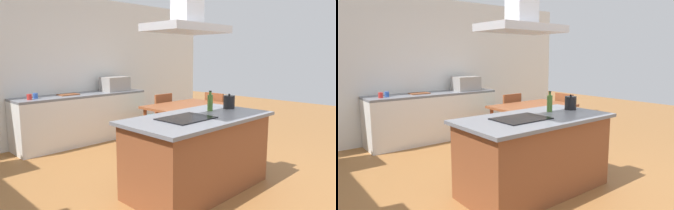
% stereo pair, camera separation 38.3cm
% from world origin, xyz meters
% --- Properties ---
extents(ground, '(16.00, 16.00, 0.00)m').
position_xyz_m(ground, '(0.00, 1.50, 0.00)').
color(ground, '#936033').
extents(wall_back, '(7.20, 0.10, 2.70)m').
position_xyz_m(wall_back, '(0.00, 3.25, 1.35)').
color(wall_back, white).
rests_on(wall_back, ground).
extents(kitchen_island, '(1.84, 0.97, 0.90)m').
position_xyz_m(kitchen_island, '(0.00, 0.00, 0.45)').
color(kitchen_island, brown).
rests_on(kitchen_island, ground).
extents(cooktop, '(0.60, 0.44, 0.01)m').
position_xyz_m(cooktop, '(-0.22, 0.00, 0.91)').
color(cooktop, black).
rests_on(cooktop, kitchen_island).
extents(tea_kettle, '(0.20, 0.15, 0.20)m').
position_xyz_m(tea_kettle, '(0.71, 0.06, 0.99)').
color(tea_kettle, black).
rests_on(tea_kettle, kitchen_island).
extents(olive_oil_bottle, '(0.07, 0.07, 0.26)m').
position_xyz_m(olive_oil_bottle, '(0.38, 0.13, 1.01)').
color(olive_oil_bottle, '#47722D').
rests_on(olive_oil_bottle, kitchen_island).
extents(back_counter, '(2.47, 0.62, 0.90)m').
position_xyz_m(back_counter, '(0.12, 2.88, 0.45)').
color(back_counter, silver).
rests_on(back_counter, ground).
extents(countertop_microwave, '(0.50, 0.38, 0.28)m').
position_xyz_m(countertop_microwave, '(0.85, 2.88, 1.04)').
color(countertop_microwave, '#9E9993').
rests_on(countertop_microwave, back_counter).
extents(coffee_mug_red, '(0.08, 0.08, 0.09)m').
position_xyz_m(coffee_mug_red, '(-0.86, 2.80, 0.95)').
color(coffee_mug_red, red).
rests_on(coffee_mug_red, back_counter).
extents(coffee_mug_blue, '(0.08, 0.08, 0.09)m').
position_xyz_m(coffee_mug_blue, '(-0.74, 2.87, 0.95)').
color(coffee_mug_blue, '#2D56B2').
rests_on(coffee_mug_blue, back_counter).
extents(cutting_board, '(0.34, 0.24, 0.02)m').
position_xyz_m(cutting_board, '(-0.13, 2.93, 0.91)').
color(cutting_board, brown).
rests_on(cutting_board, back_counter).
extents(dining_table, '(1.40, 0.90, 0.75)m').
position_xyz_m(dining_table, '(1.24, 1.33, 0.67)').
color(dining_table, brown).
rests_on(dining_table, ground).
extents(chair_facing_back_wall, '(0.42, 0.42, 0.89)m').
position_xyz_m(chair_facing_back_wall, '(1.24, 1.99, 0.51)').
color(chair_facing_back_wall, teal).
rests_on(chair_facing_back_wall, ground).
extents(chair_at_right_end, '(0.42, 0.42, 0.89)m').
position_xyz_m(chair_at_right_end, '(2.16, 1.33, 0.51)').
color(chair_at_right_end, teal).
rests_on(chair_at_right_end, ground).
extents(range_hood, '(0.90, 0.55, 0.78)m').
position_xyz_m(range_hood, '(-0.22, 0.00, 2.10)').
color(range_hood, '#ADADB2').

